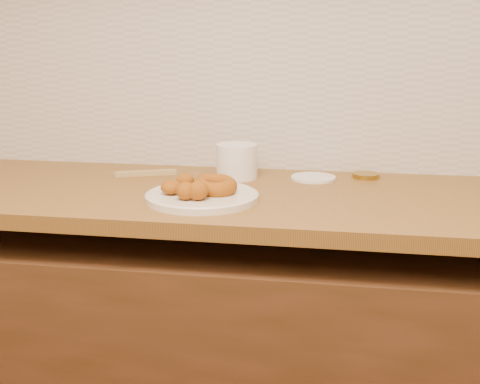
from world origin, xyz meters
name	(u,v)px	position (x,y,z in m)	size (l,w,h in m)	color
wall_back	(348,18)	(0.00, 2.00, 1.35)	(4.00, 0.02, 2.70)	tan
base_cabinet	(333,372)	(0.00, 1.69, 0.39)	(3.60, 0.60, 0.77)	#56301D
butcher_block	(103,192)	(-0.65, 1.69, 0.88)	(2.30, 0.62, 0.04)	brown
backsplash	(346,71)	(0.00, 1.99, 1.20)	(3.60, 0.02, 0.60)	beige
donut_plate	(202,197)	(-0.34, 1.58, 0.91)	(0.28, 0.28, 0.02)	silver
ring_donut	(215,185)	(-0.31, 1.60, 0.94)	(0.11, 0.11, 0.04)	#A05509
fried_dough_chunks	(189,187)	(-0.37, 1.57, 0.94)	(0.14, 0.18, 0.05)	#A05509
plastic_tub	(237,161)	(-0.30, 1.84, 0.95)	(0.12, 0.12, 0.10)	white
tub_lid	(313,178)	(-0.08, 1.86, 0.90)	(0.13, 0.13, 0.01)	silver
brass_jar_lid	(366,175)	(0.07, 1.90, 0.91)	(0.08, 0.08, 0.01)	olive
wooden_utensil	(146,173)	(-0.57, 1.82, 0.91)	(0.18, 0.02, 0.01)	#A48A55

